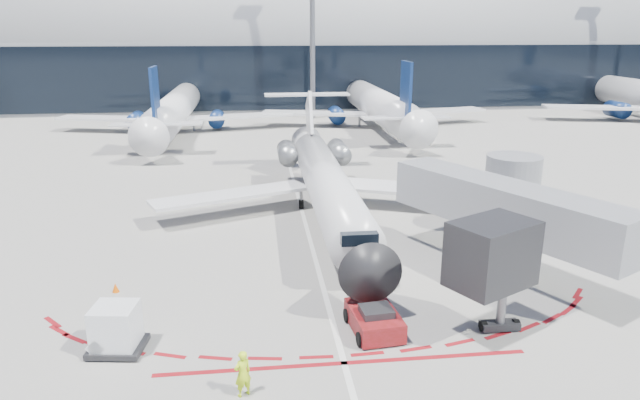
{
  "coord_description": "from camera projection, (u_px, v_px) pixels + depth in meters",
  "views": [
    {
      "loc": [
        -3.03,
        -29.81,
        12.0
      ],
      "look_at": [
        0.61,
        1.54,
        2.4
      ],
      "focal_mm": 32.0,
      "sensor_mm": 36.0,
      "label": 1
    }
  ],
  "objects": [
    {
      "name": "safety_cone_left",
      "position": [
        115.0,
        288.0,
        26.87
      ],
      "size": [
        0.32,
        0.32,
        0.45
      ],
      "primitive_type": "cone",
      "color": "#DE5504",
      "rests_on": "ground"
    },
    {
      "name": "regional_jet",
      "position": [
        325.0,
        180.0,
        37.5
      ],
      "size": [
        23.01,
        28.38,
        7.11
      ],
      "color": "silver",
      "rests_on": "ground"
    },
    {
      "name": "bg_airliner_0",
      "position": [
        174.0,
        86.0,
        67.62
      ],
      "size": [
        32.62,
        34.54,
        10.55
      ],
      "primitive_type": null,
      "color": "silver",
      "rests_on": "ground"
    },
    {
      "name": "ramp_worker",
      "position": [
        243.0,
        373.0,
        19.14
      ],
      "size": [
        0.74,
        0.66,
        1.7
      ],
      "primitive_type": "imported",
      "rotation": [
        0.0,
        0.0,
        3.66
      ],
      "color": "#CBF619",
      "rests_on": "ground"
    },
    {
      "name": "terminal_building",
      "position": [
        271.0,
        50.0,
        91.42
      ],
      "size": [
        150.0,
        24.15,
        24.0
      ],
      "color": "gray",
      "rests_on": "ground"
    },
    {
      "name": "jet_bridge",
      "position": [
        506.0,
        208.0,
        29.5
      ],
      "size": [
        10.03,
        15.2,
        4.9
      ],
      "color": "gray",
      "rests_on": "ground"
    },
    {
      "name": "pushback_tug",
      "position": [
        374.0,
        320.0,
        23.32
      ],
      "size": [
        2.21,
        4.66,
        1.19
      ],
      "rotation": [
        0.0,
        0.0,
        0.1
      ],
      "color": "#5D100D",
      "rests_on": "ground"
    },
    {
      "name": "light_mast_centre",
      "position": [
        312.0,
        23.0,
        74.69
      ],
      "size": [
        0.7,
        0.7,
        25.0
      ],
      "primitive_type": "cylinder",
      "color": "slate",
      "rests_on": "ground"
    },
    {
      "name": "ground",
      "position": [
        312.0,
        249.0,
        32.15
      ],
      "size": [
        260.0,
        260.0,
        0.0
      ],
      "primitive_type": "plane",
      "color": "slate",
      "rests_on": "ground"
    },
    {
      "name": "uld_container",
      "position": [
        116.0,
        329.0,
        21.78
      ],
      "size": [
        2.23,
        1.97,
        1.89
      ],
      "rotation": [
        0.0,
        0.0,
        -0.14
      ],
      "color": "black",
      "rests_on": "ground"
    },
    {
      "name": "apron_stop_bar",
      "position": [
        344.0,
        363.0,
        21.22
      ],
      "size": [
        14.0,
        0.25,
        0.01
      ],
      "primitive_type": "cube",
      "color": "maroon",
      "rests_on": "ground"
    },
    {
      "name": "bg_airliner_1",
      "position": [
        376.0,
        82.0,
        71.33
      ],
      "size": [
        33.78,
        35.77,
        10.93
      ],
      "primitive_type": null,
      "color": "silver",
      "rests_on": "ground"
    },
    {
      "name": "apron_centerline",
      "position": [
        309.0,
        236.0,
        34.05
      ],
      "size": [
        0.25,
        40.0,
        0.01
      ],
      "primitive_type": "cube",
      "color": "silver",
      "rests_on": "ground"
    }
  ]
}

